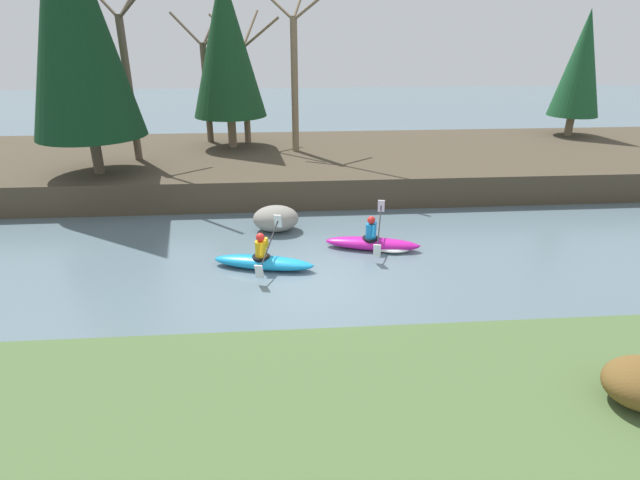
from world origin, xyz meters
The scene contains 12 objects.
ground_plane centered at (0.00, 0.00, 0.00)m, with size 90.00×90.00×0.00m, color slate.
riverbank_far centered at (0.00, 9.85, 0.54)m, with size 44.00×8.90×1.09m.
conifer_tree_far_left centered at (-7.21, 7.02, 6.33)m, with size 3.70×3.70×9.17m.
conifer_tree_left centered at (-2.79, 11.08, 5.29)m, with size 3.08×3.08×7.09m.
conifer_tree_mid_left centered at (13.33, 12.42, 4.38)m, with size 2.30×2.30×5.66m.
bare_tree_upstream centered at (-6.29, 9.06, 4.40)m, with size 3.87×3.82×7.04m.
bare_tree_mid_upstream centered at (-3.87, 12.28, 3.75)m, with size 3.14×3.10×5.66m.
bare_tree_mid_downstream centered at (-2.14, 11.94, 3.72)m, with size 3.10×3.06×5.58m.
bare_tree_downstream centered at (-0.02, 10.12, 4.39)m, with size 3.85×3.80×7.01m.
kayaker_lead centered at (1.99, 1.99, 0.20)m, with size 2.78×2.05×1.20m.
kayaker_middle centered at (-1.20, 0.99, 0.22)m, with size 2.78×2.04×1.20m.
boulder_midstream centered at (-0.90, 3.68, 0.40)m, with size 1.43×1.12×0.81m.
Camera 1 is at (-0.64, -11.03, 5.89)m, focal length 28.00 mm.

